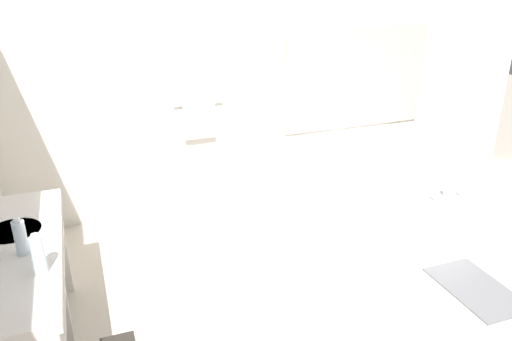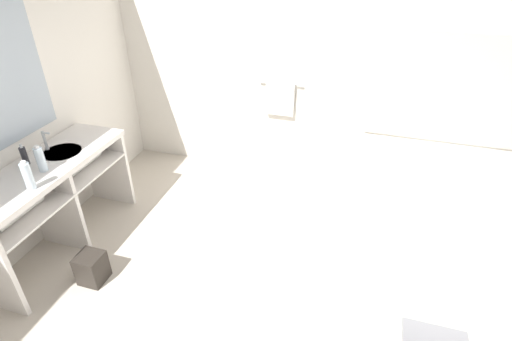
{
  "view_description": "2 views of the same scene",
  "coord_description": "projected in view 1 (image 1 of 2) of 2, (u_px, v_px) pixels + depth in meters",
  "views": [
    {
      "loc": [
        -1.42,
        -2.54,
        2.46
      ],
      "look_at": [
        -0.08,
        1.1,
        0.81
      ],
      "focal_mm": 35.0,
      "sensor_mm": 36.0,
      "label": 1
    },
    {
      "loc": [
        0.66,
        -1.95,
        2.62
      ],
      "look_at": [
        -0.19,
        0.88,
        0.8
      ],
      "focal_mm": 28.0,
      "sensor_mm": 36.0,
      "label": 2
    }
  ],
  "objects": [
    {
      "name": "wall_back_with_blinds",
      "position": [
        230.0,
        78.0,
        5.02
      ],
      "size": [
        7.4,
        0.13,
        2.7
      ],
      "color": "white",
      "rests_on": "ground_plane"
    },
    {
      "name": "vanity_counter",
      "position": [
        18.0,
        280.0,
        3.03
      ],
      "size": [
        0.56,
        1.59,
        0.89
      ],
      "color": "white",
      "rests_on": "ground_plane"
    },
    {
      "name": "bath_mat",
      "position": [
        476.0,
        289.0,
        4.02
      ],
      "size": [
        0.47,
        0.75,
        0.02
      ],
      "color": "slate",
      "rests_on": "ground_plane"
    },
    {
      "name": "bathtub",
      "position": [
        393.0,
        187.0,
        5.11
      ],
      "size": [
        0.92,
        1.74,
        0.66
      ],
      "color": "white",
      "rests_on": "ground_plane"
    },
    {
      "name": "water_bottle_1",
      "position": [
        38.0,
        255.0,
        2.66
      ],
      "size": [
        0.07,
        0.07,
        0.24
      ],
      "color": "silver",
      "rests_on": "vanity_counter"
    },
    {
      "name": "water_bottle_2",
      "position": [
        20.0,
        237.0,
        2.84
      ],
      "size": [
        0.07,
        0.07,
        0.23
      ],
      "color": "silver",
      "rests_on": "vanity_counter"
    },
    {
      "name": "ground_plane",
      "position": [
        318.0,
        327.0,
        3.61
      ],
      "size": [
        16.0,
        16.0,
        0.0
      ],
      "primitive_type": "plane",
      "color": "beige",
      "rests_on": "ground"
    }
  ]
}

